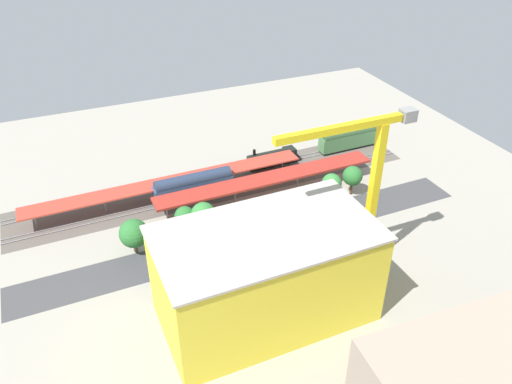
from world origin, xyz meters
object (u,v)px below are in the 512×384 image
passenger_coach (351,137)px  parked_car_4 (192,262)px  locomotive (274,158)px  parked_car_1 (285,237)px  parked_car_2 (253,244)px  tower_crane (366,185)px  freight_coach_far (194,185)px  street_tree_1 (203,215)px  parked_car_3 (221,253)px  traffic_light (302,222)px  box_truck_0 (174,266)px  street_tree_0 (353,176)px  platform_canopy_far (168,182)px  parked_car_0 (311,232)px  box_truck_1 (187,269)px  construction_building (266,276)px  street_tree_3 (185,217)px  platform_canopy_near (267,179)px  street_tree_4 (332,183)px  street_tree_2 (134,233)px

passenger_coach → parked_car_4: (52.42, 28.67, -2.47)m
locomotive → parked_car_1: 30.98m
parked_car_2 → parked_car_4: bearing=1.6°
passenger_coach → tower_crane: tower_crane is taller
freight_coach_far → street_tree_1: bearing=80.9°
parked_car_1 → street_tree_1: size_ratio=0.59×
parked_car_2 → street_tree_1: size_ratio=0.56×
locomotive → parked_car_3: bearing=49.5°
street_tree_1 → locomotive: bearing=-139.8°
parked_car_3 → traffic_light: 16.78m
box_truck_0 → street_tree_0: bearing=-166.9°
platform_canopy_far → passenger_coach: size_ratio=3.46×
locomotive → tower_crane: (2.75, 41.41, 16.33)m
parked_car_0 → traffic_light: size_ratio=0.66×
freight_coach_far → box_truck_0: size_ratio=2.04×
passenger_coach → box_truck_1: passenger_coach is taller
street_tree_0 → parked_car_4: bearing=12.9°
platform_canopy_far → parked_car_4: 24.52m
street_tree_0 → traffic_light: 21.25m
parked_car_2 → box_truck_1: 14.52m
construction_building → street_tree_3: 26.52m
platform_canopy_near → freight_coach_far: (15.41, -5.44, -1.11)m
tower_crane → platform_canopy_far: bearing=-55.6°
parked_car_3 → traffic_light: (-16.21, 1.86, 3.88)m
street_tree_3 → traffic_light: traffic_light is taller
street_tree_1 → street_tree_4: (-29.96, -1.65, -1.01)m
parked_car_4 → platform_canopy_near: bearing=-144.2°
traffic_light → parked_car_2: bearing=-11.6°
parked_car_4 → box_truck_0: (3.51, 0.97, 0.98)m
parked_car_4 → passenger_coach: bearing=-151.3°
platform_canopy_near → street_tree_4: bearing=149.0°
platform_canopy_far → parked_car_2: (-10.27, 23.85, -3.19)m
parked_car_1 → street_tree_3: size_ratio=0.68×
freight_coach_far → platform_canopy_far: bearing=-25.3°
box_truck_1 → street_tree_1: 12.67m
parked_car_1 → parked_car_3: parked_car_1 is taller
parked_car_4 → traffic_light: size_ratio=0.58×
parked_car_4 → street_tree_0: 41.66m
street_tree_1 → box_truck_1: bearing=57.0°
parked_car_0 → construction_building: size_ratio=0.14×
freight_coach_far → parked_car_4: (7.30, 21.81, -2.50)m
platform_canopy_far → street_tree_2: street_tree_2 is taller
parked_car_0 → street_tree_0: 18.73m
construction_building → street_tree_3: (6.09, -25.57, -3.59)m
freight_coach_far → traffic_light: (-14.87, 23.44, 1.41)m
street_tree_2 → parked_car_0: bearing=166.3°
street_tree_2 → street_tree_4: street_tree_2 is taller
parked_car_0 → parked_car_3: (19.00, -0.72, 0.06)m
street_tree_1 → street_tree_4: street_tree_1 is taller
street_tree_0 → locomotive: bearing=-62.3°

